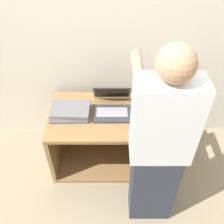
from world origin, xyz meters
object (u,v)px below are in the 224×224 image
object	(u,v)px
person	(159,151)
laptop_stack_left	(70,111)
laptop_open	(112,107)
laptop_stack_right	(153,108)

from	to	relation	value
person	laptop_stack_left	bearing A→B (deg)	141.02
laptop_open	laptop_stack_left	distance (m)	0.37
laptop_open	laptop_stack_left	bearing A→B (deg)	-171.44
laptop_stack_right	person	size ratio (longest dim) A/B	0.22
person	laptop_stack_right	bearing A→B (deg)	85.80
laptop_stack_left	person	xyz separation A→B (m)	(0.69, -0.56, 0.16)
laptop_open	laptop_stack_right	world-z (taller)	laptop_open
laptop_stack_right	laptop_stack_left	bearing A→B (deg)	-179.74
laptop_stack_left	person	distance (m)	0.90
laptop_stack_right	person	xyz separation A→B (m)	(-0.04, -0.56, 0.12)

